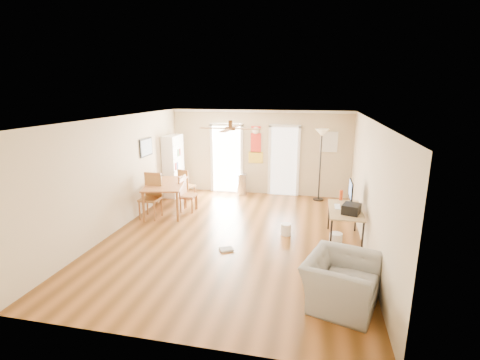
% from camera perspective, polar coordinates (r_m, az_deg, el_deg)
% --- Properties ---
extents(floor, '(7.00, 7.00, 0.00)m').
position_cam_1_polar(floor, '(7.94, -0.93, -9.13)').
color(floor, brown).
rests_on(floor, ground).
extents(ceiling, '(5.50, 7.00, 0.00)m').
position_cam_1_polar(ceiling, '(7.30, -1.01, 9.93)').
color(ceiling, silver).
rests_on(ceiling, floor).
extents(wall_back, '(5.50, 0.04, 2.60)m').
position_cam_1_polar(wall_back, '(10.88, 3.24, 4.46)').
color(wall_back, beige).
rests_on(wall_back, floor).
extents(wall_front, '(5.50, 0.04, 2.60)m').
position_cam_1_polar(wall_front, '(4.37, -11.66, -11.15)').
color(wall_front, beige).
rests_on(wall_front, floor).
extents(wall_left, '(0.04, 7.00, 2.60)m').
position_cam_1_polar(wall_left, '(8.56, -19.21, 0.96)').
color(wall_left, beige).
rests_on(wall_left, floor).
extents(wall_right, '(0.04, 7.00, 2.60)m').
position_cam_1_polar(wall_right, '(7.41, 20.22, -1.11)').
color(wall_right, beige).
rests_on(wall_right, floor).
extents(crown_molding, '(5.50, 7.00, 0.08)m').
position_cam_1_polar(crown_molding, '(7.31, -1.01, 9.62)').
color(crown_molding, white).
rests_on(crown_molding, wall_back).
extents(kitchen_doorway, '(0.90, 0.10, 2.10)m').
position_cam_1_polar(kitchen_doorway, '(11.12, -2.15, 3.38)').
color(kitchen_doorway, white).
rests_on(kitchen_doorway, wall_back).
extents(bathroom_doorway, '(0.80, 0.10, 2.10)m').
position_cam_1_polar(bathroom_doorway, '(10.82, 7.14, 2.97)').
color(bathroom_doorway, white).
rests_on(bathroom_doorway, wall_back).
extents(wall_decal, '(0.46, 0.03, 1.10)m').
position_cam_1_polar(wall_decal, '(10.84, 2.59, 5.77)').
color(wall_decal, red).
rests_on(wall_decal, wall_back).
extents(ac_grille, '(0.50, 0.04, 0.60)m').
position_cam_1_polar(ac_grille, '(10.67, 14.24, 6.02)').
color(ac_grille, white).
rests_on(ac_grille, wall_back).
extents(framed_poster, '(0.04, 0.66, 0.48)m').
position_cam_1_polar(framed_poster, '(9.67, -15.01, 5.15)').
color(framed_poster, black).
rests_on(framed_poster, wall_left).
extents(ceiling_fan, '(1.24, 1.24, 0.20)m').
position_cam_1_polar(ceiling_fan, '(7.03, -1.57, 8.37)').
color(ceiling_fan, '#593819').
rests_on(ceiling_fan, ceiling).
extents(bookshelf, '(0.52, 0.89, 1.86)m').
position_cam_1_polar(bookshelf, '(10.91, -10.76, 2.29)').
color(bookshelf, white).
rests_on(bookshelf, floor).
extents(dining_table, '(1.29, 1.76, 0.79)m').
position_cam_1_polar(dining_table, '(9.55, -11.91, -2.80)').
color(dining_table, '#A66935').
rests_on(dining_table, floor).
extents(dining_chair_right_a, '(0.42, 0.42, 0.95)m').
position_cam_1_polar(dining_chair_right_a, '(9.53, -8.37, -2.21)').
color(dining_chair_right_a, '#956130').
rests_on(dining_chair_right_a, floor).
extents(dining_chair_right_b, '(0.39, 0.39, 0.91)m').
position_cam_1_polar(dining_chair_right_b, '(9.49, -8.46, -2.39)').
color(dining_chair_right_b, '#985C31').
rests_on(dining_chair_right_b, floor).
extents(dining_chair_near, '(0.48, 0.48, 1.13)m').
position_cam_1_polar(dining_chair_near, '(9.14, -14.41, -2.63)').
color(dining_chair_near, '#A26934').
rests_on(dining_chair_near, floor).
extents(dining_chair_far, '(0.48, 0.48, 0.92)m').
position_cam_1_polar(dining_chair_far, '(10.54, -8.60, -0.68)').
color(dining_chair_far, '#A67035').
rests_on(dining_chair_far, floor).
extents(trash_can, '(0.39, 0.39, 0.67)m').
position_cam_1_polar(trash_can, '(10.91, 0.34, -0.69)').
color(trash_can, silver).
rests_on(trash_can, floor).
extents(torchiere_lamp, '(0.49, 0.49, 2.10)m').
position_cam_1_polar(torchiere_lamp, '(10.47, 12.89, 2.34)').
color(torchiere_lamp, black).
rests_on(torchiere_lamp, floor).
extents(computer_desk, '(0.68, 1.36, 0.73)m').
position_cam_1_polar(computer_desk, '(7.89, 16.58, -7.06)').
color(computer_desk, tan).
rests_on(computer_desk, floor).
extents(imac, '(0.19, 0.59, 0.55)m').
position_cam_1_polar(imac, '(7.97, 17.55, -2.07)').
color(imac, black).
rests_on(imac, computer_desk).
extents(keyboard, '(0.12, 0.36, 0.01)m').
position_cam_1_polar(keyboard, '(7.86, 15.55, -4.19)').
color(keyboard, silver).
rests_on(keyboard, computer_desk).
extents(printer, '(0.42, 0.46, 0.20)m').
position_cam_1_polar(printer, '(7.51, 17.64, -4.49)').
color(printer, black).
rests_on(printer, computer_desk).
extents(orange_bottle, '(0.08, 0.08, 0.23)m').
position_cam_1_polar(orange_bottle, '(8.34, 16.10, -2.38)').
color(orange_bottle, '#CA3E11').
rests_on(orange_bottle, computer_desk).
extents(wastebasket_a, '(0.26, 0.26, 0.27)m').
position_cam_1_polar(wastebasket_a, '(8.03, 7.47, -7.95)').
color(wastebasket_a, white).
rests_on(wastebasket_a, floor).
extents(wastebasket_b, '(0.33, 0.33, 0.30)m').
position_cam_1_polar(wastebasket_b, '(7.64, 15.28, -9.40)').
color(wastebasket_b, white).
rests_on(wastebasket_b, floor).
extents(floor_cloth, '(0.33, 0.31, 0.04)m').
position_cam_1_polar(floor_cloth, '(7.29, -2.23, -11.19)').
color(floor_cloth, '#9C9C97').
rests_on(floor_cloth, floor).
extents(armchair, '(1.29, 1.38, 0.74)m').
position_cam_1_polar(armchair, '(5.70, 16.09, -15.55)').
color(armchair, gray).
rests_on(armchair, floor).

